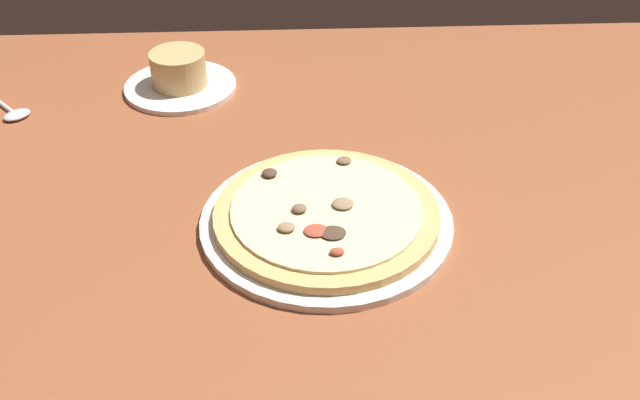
# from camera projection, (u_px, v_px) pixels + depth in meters

# --- Properties ---
(dining_table) EXTENTS (1.50, 1.10, 0.04)m
(dining_table) POSITION_uv_depth(u_px,v_px,m) (314.00, 228.00, 0.95)
(dining_table) COLOR brown
(dining_table) RESTS_ON ground
(pizza_main) EXTENTS (0.30, 0.30, 0.03)m
(pizza_main) POSITION_uv_depth(u_px,v_px,m) (326.00, 217.00, 0.92)
(pizza_main) COLOR silver
(pizza_main) RESTS_ON dining_table
(ramekin_on_saucer) EXTENTS (0.17, 0.17, 0.06)m
(ramekin_on_saucer) POSITION_uv_depth(u_px,v_px,m) (179.00, 76.00, 1.19)
(ramekin_on_saucer) COLOR silver
(ramekin_on_saucer) RESTS_ON dining_table
(spoon) EXTENTS (0.08, 0.09, 0.01)m
(spoon) POSITION_uv_depth(u_px,v_px,m) (13.00, 112.00, 1.13)
(spoon) COLOR silver
(spoon) RESTS_ON dining_table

